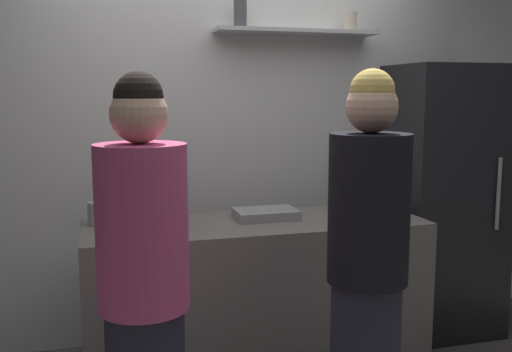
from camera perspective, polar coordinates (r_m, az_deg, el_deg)
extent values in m
cube|color=white|center=(3.79, -2.59, 3.85)|extent=(4.80, 0.10, 2.60)
cube|color=silver|center=(3.76, 4.02, 13.97)|extent=(1.04, 0.22, 0.02)
cylinder|color=#4C4C51|center=(3.66, -1.56, 15.71)|extent=(0.08, 0.08, 0.17)
cylinder|color=beige|center=(3.90, 9.26, 14.74)|extent=(0.09, 0.09, 0.12)
cube|color=black|center=(4.01, 17.91, -2.33)|extent=(0.68, 0.56, 1.76)
cylinder|color=#99999E|center=(3.87, 22.75, -1.62)|extent=(0.02, 0.02, 0.45)
cube|color=#66605B|center=(3.28, 0.00, -12.11)|extent=(1.84, 0.63, 0.89)
cube|color=gray|center=(3.23, 0.97, -3.75)|extent=(0.34, 0.24, 0.05)
cylinder|color=#B2B2B7|center=(3.19, -15.28, -3.56)|extent=(0.11, 0.11, 0.12)
cylinder|color=silver|center=(3.16, -15.46, -2.38)|extent=(0.03, 0.02, 0.19)
cylinder|color=silver|center=(3.16, -15.28, -2.41)|extent=(0.02, 0.01, 0.18)
cylinder|color=silver|center=(3.17, -15.27, -2.36)|extent=(0.02, 0.04, 0.18)
cylinder|color=silver|center=(3.20, -15.58, -2.50)|extent=(0.03, 0.02, 0.16)
cylinder|color=silver|center=(3.17, -15.29, -2.42)|extent=(0.01, 0.02, 0.18)
cylinder|color=silver|center=(3.20, -15.14, -2.42)|extent=(0.01, 0.01, 0.17)
cylinder|color=silver|center=(3.16, -15.37, -2.70)|extent=(0.04, 0.01, 0.15)
cylinder|color=#472814|center=(3.04, -7.50, -3.05)|extent=(0.08, 0.08, 0.21)
cylinder|color=#472814|center=(3.01, -7.55, -0.35)|extent=(0.03, 0.03, 0.08)
cylinder|color=maroon|center=(3.01, -7.56, 0.55)|extent=(0.04, 0.04, 0.02)
cylinder|color=#19471E|center=(3.48, 8.48, -1.83)|extent=(0.07, 0.07, 0.19)
cylinder|color=#19471E|center=(3.46, 8.53, 0.42)|extent=(0.03, 0.03, 0.09)
cylinder|color=black|center=(3.45, 8.55, 1.28)|extent=(0.03, 0.03, 0.02)
cylinder|color=silver|center=(3.26, 11.13, -2.32)|extent=(0.09, 0.09, 0.22)
cylinder|color=silver|center=(3.24, 11.19, -0.14)|extent=(0.05, 0.05, 0.03)
cylinder|color=#268C3F|center=(3.23, 11.20, 0.30)|extent=(0.06, 0.06, 0.02)
cylinder|color=black|center=(2.46, 11.04, -3.17)|extent=(0.34, 0.34, 0.63)
sphere|color=#D8AD8C|center=(2.41, 11.31, 6.67)|extent=(0.21, 0.21, 0.21)
sphere|color=#D8B759|center=(2.41, 11.35, 8.20)|extent=(0.18, 0.18, 0.18)
cylinder|color=#D14C7F|center=(2.19, -11.13, -4.97)|extent=(0.34, 0.34, 0.62)
sphere|color=#D8AD8C|center=(2.13, -11.44, 5.97)|extent=(0.21, 0.21, 0.21)
sphere|color=black|center=(2.13, -11.49, 7.67)|extent=(0.18, 0.18, 0.18)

